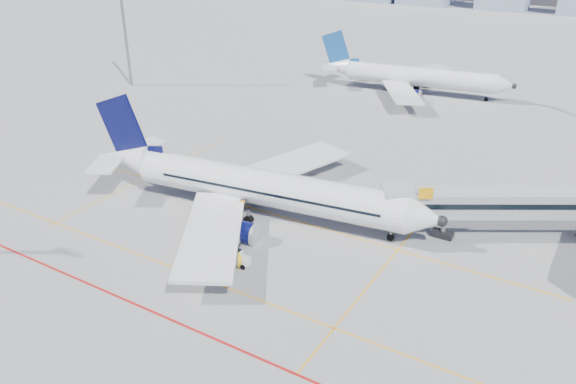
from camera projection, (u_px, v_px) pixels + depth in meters
name	position (u px, v px, depth m)	size (l,w,h in m)	color
ground	(237.00, 248.00, 56.28)	(420.00, 420.00, 0.00)	gray
apron_markings	(208.00, 264.00, 53.53)	(90.00, 35.12, 0.01)	orange
jet_bridge	(522.00, 204.00, 56.73)	(23.55, 15.78, 6.30)	gray
floodlight_mast_nw	(123.00, 15.00, 106.91)	(3.20, 0.61, 25.45)	slate
main_aircraft	(253.00, 186.00, 61.92)	(41.46, 36.02, 12.15)	silver
second_aircraft	(411.00, 76.00, 106.14)	(36.85, 32.00, 10.88)	silver
baggage_tug	(238.00, 258.00, 53.24)	(2.18, 1.40, 1.46)	silver
cargo_dolly	(220.00, 237.00, 55.84)	(4.36, 2.98, 2.19)	black
belt_loader	(218.00, 208.00, 62.79)	(6.28, 2.36, 2.52)	black
ramp_worker	(240.00, 261.00, 52.38)	(0.66, 0.43, 1.81)	yellow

